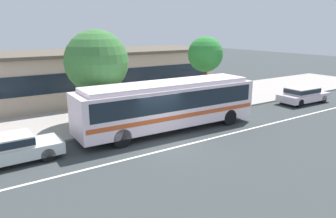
# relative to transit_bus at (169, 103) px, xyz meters

# --- Properties ---
(ground_plane) EXTENTS (120.00, 120.00, 0.00)m
(ground_plane) POSITION_rel_transit_bus_xyz_m (-1.40, -1.74, -1.69)
(ground_plane) COLOR #363D3E
(sidewalk_slab) EXTENTS (60.00, 8.00, 0.12)m
(sidewalk_slab) POSITION_rel_transit_bus_xyz_m (-1.40, 5.35, -1.63)
(sidewalk_slab) COLOR #A19891
(sidewalk_slab) RESTS_ON ground_plane
(lane_stripe_center) EXTENTS (56.00, 0.16, 0.01)m
(lane_stripe_center) POSITION_rel_transit_bus_xyz_m (-1.40, -2.54, -1.68)
(lane_stripe_center) COLOR silver
(lane_stripe_center) RESTS_ON ground_plane
(transit_bus) EXTENTS (11.08, 2.84, 2.90)m
(transit_bus) POSITION_rel_transit_bus_xyz_m (0.00, 0.00, 0.00)
(transit_bus) COLOR white
(transit_bus) RESTS_ON ground_plane
(sedan_behind_bus) EXTENTS (4.74, 1.82, 1.29)m
(sedan_behind_bus) POSITION_rel_transit_bus_xyz_m (-8.81, -0.01, -0.96)
(sedan_behind_bus) COLOR silver
(sedan_behind_bus) RESTS_ON ground_plane
(sedan_far_ahead) EXTENTS (4.51, 2.01, 1.29)m
(sedan_far_ahead) POSITION_rel_transit_bus_xyz_m (12.87, -0.18, -0.96)
(sedan_far_ahead) COLOR silver
(sedan_far_ahead) RESTS_ON ground_plane
(pedestrian_waiting_near_sign) EXTENTS (0.39, 0.39, 1.79)m
(pedestrian_waiting_near_sign) POSITION_rel_transit_bus_xyz_m (-3.49, 2.17, -0.51)
(pedestrian_waiting_near_sign) COLOR #2E3A50
(pedestrian_waiting_near_sign) RESTS_ON sidewalk_slab
(pedestrian_walking_along_curb) EXTENTS (0.38, 0.38, 1.63)m
(pedestrian_walking_along_curb) POSITION_rel_transit_bus_xyz_m (2.81, 3.52, -0.62)
(pedestrian_walking_along_curb) COLOR #283832
(pedestrian_walking_along_curb) RESTS_ON sidewalk_slab
(bus_stop_sign) EXTENTS (0.13, 0.44, 2.46)m
(bus_stop_sign) POSITION_rel_transit_bus_xyz_m (3.42, 2.02, 0.01)
(bus_stop_sign) COLOR gray
(bus_stop_sign) RESTS_ON sidewalk_slab
(street_tree_near_stop) EXTENTS (3.85, 3.85, 5.73)m
(street_tree_near_stop) POSITION_rel_transit_bus_xyz_m (-2.98, 3.42, 2.23)
(street_tree_near_stop) COLOR brown
(street_tree_near_stop) RESTS_ON sidewalk_slab
(street_tree_mid_block) EXTENTS (2.64, 2.64, 5.21)m
(street_tree_mid_block) POSITION_rel_transit_bus_xyz_m (5.56, 3.43, 2.27)
(street_tree_mid_block) COLOR brown
(street_tree_mid_block) RESTS_ON sidewalk_slab
(station_building) EXTENTS (21.96, 7.73, 4.06)m
(station_building) POSITION_rel_transit_bus_xyz_m (-0.36, 11.54, 0.35)
(station_building) COLOR tan
(station_building) RESTS_ON ground_plane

